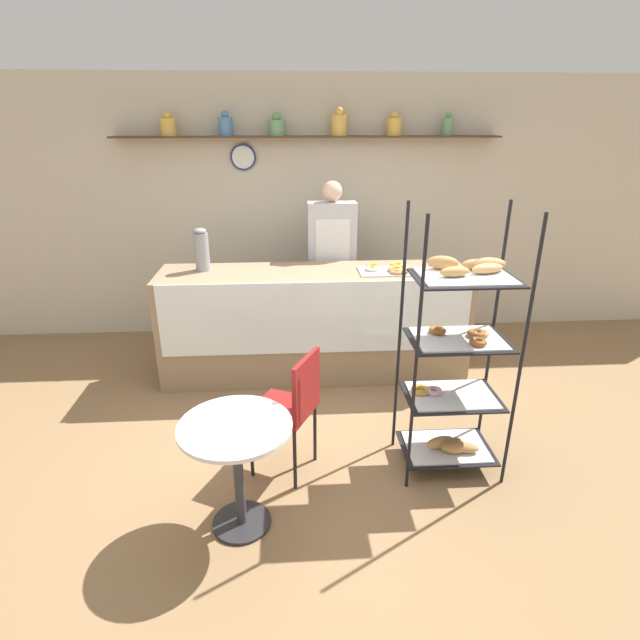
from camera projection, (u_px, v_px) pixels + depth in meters
name	position (u px, v px, depth m)	size (l,w,h in m)	color
ground_plane	(324.00, 449.00, 3.68)	(14.00, 14.00, 0.00)	olive
back_wall	(309.00, 209.00, 5.35)	(10.00, 0.30, 2.70)	beige
display_counter	(315.00, 323.00, 4.63)	(2.78, 0.67, 1.01)	#937A5B
pastry_rack	(457.00, 361.00, 3.25)	(0.67, 0.48, 1.80)	black
person_worker	(332.00, 262.00, 4.96)	(0.47, 0.23, 1.73)	#282833
cafe_table	(237.00, 451.00, 2.81)	(0.64, 0.64, 0.70)	#262628
cafe_chair	(294.00, 402.00, 3.25)	(0.51, 0.51, 0.89)	black
coffee_carafe	(202.00, 250.00, 4.40)	(0.13, 0.13, 0.38)	gray
donut_tray_counter	(388.00, 269.00, 4.42)	(0.46, 0.32, 0.05)	silver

